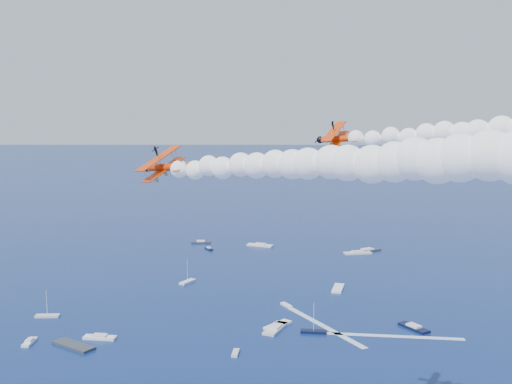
% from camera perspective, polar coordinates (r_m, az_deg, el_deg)
% --- Properties ---
extents(biplane_lead, '(7.60, 9.16, 7.78)m').
position_cam_1_polar(biplane_lead, '(100.80, 7.45, 4.76)').
color(biplane_lead, '#E63704').
extents(biplane_trail, '(8.80, 10.60, 8.35)m').
position_cam_1_polar(biplane_trail, '(91.03, -8.23, 2.21)').
color(biplane_trail, red).
extents(smoke_trail_trail, '(55.94, 17.81, 10.08)m').
position_cam_1_polar(smoke_trail_trail, '(75.00, 7.56, 2.61)').
color(smoke_trail_trail, white).
extents(spectator_boats, '(239.68, 156.92, 0.70)m').
position_cam_1_polar(spectator_boats, '(207.83, 10.37, -10.15)').
color(spectator_boats, black).
rests_on(spectator_boats, ground).
extents(boat_wakes, '(54.68, 22.80, 0.04)m').
position_cam_1_polar(boat_wakes, '(187.31, 9.26, -12.28)').
color(boat_wakes, white).
rests_on(boat_wakes, ground).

